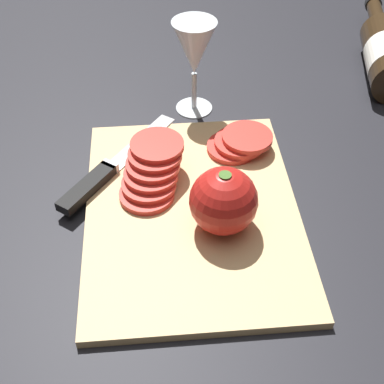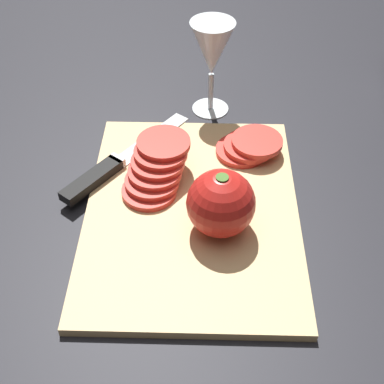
% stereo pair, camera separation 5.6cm
% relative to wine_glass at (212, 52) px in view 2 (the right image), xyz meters
% --- Properties ---
extents(ground_plane, '(3.00, 3.00, 0.00)m').
position_rel_wine_glass_xyz_m(ground_plane, '(0.15, -0.06, -0.11)').
color(ground_plane, black).
extents(cutting_board, '(0.38, 0.28, 0.01)m').
position_rel_wine_glass_xyz_m(cutting_board, '(0.25, -0.02, -0.10)').
color(cutting_board, tan).
rests_on(cutting_board, ground_plane).
extents(wine_glass, '(0.07, 0.07, 0.16)m').
position_rel_wine_glass_xyz_m(wine_glass, '(0.00, 0.00, 0.00)').
color(wine_glass, silver).
rests_on(wine_glass, ground_plane).
extents(whole_tomato, '(0.09, 0.09, 0.09)m').
position_rel_wine_glass_xyz_m(whole_tomato, '(0.28, 0.01, -0.05)').
color(whole_tomato, red).
rests_on(whole_tomato, cutting_board).
extents(knife, '(0.22, 0.17, 0.01)m').
position_rel_wine_glass_xyz_m(knife, '(0.18, -0.15, -0.09)').
color(knife, silver).
rests_on(knife, cutting_board).
extents(tomato_slice_stack_near, '(0.08, 0.10, 0.02)m').
position_rel_wine_glass_xyz_m(tomato_slice_stack_near, '(0.13, 0.06, -0.08)').
color(tomato_slice_stack_near, red).
rests_on(tomato_slice_stack_near, cutting_board).
extents(tomato_slice_stack_far, '(0.13, 0.09, 0.05)m').
position_rel_wine_glass_xyz_m(tomato_slice_stack_far, '(0.19, -0.08, -0.07)').
color(tomato_slice_stack_far, red).
rests_on(tomato_slice_stack_far, cutting_board).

